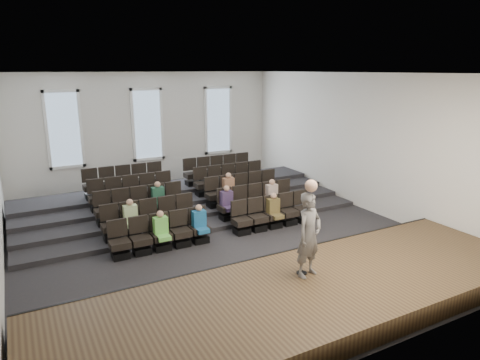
# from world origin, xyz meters

# --- Properties ---
(ground) EXTENTS (14.00, 14.00, 0.00)m
(ground) POSITION_xyz_m (0.00, 0.00, 0.00)
(ground) COLOR black
(ground) RESTS_ON ground
(ceiling) EXTENTS (12.00, 14.00, 0.02)m
(ceiling) POSITION_xyz_m (0.00, 0.00, 5.01)
(ceiling) COLOR white
(ceiling) RESTS_ON ground
(wall_back) EXTENTS (12.00, 0.04, 5.00)m
(wall_back) POSITION_xyz_m (0.00, 7.02, 2.50)
(wall_back) COLOR silver
(wall_back) RESTS_ON ground
(wall_front) EXTENTS (12.00, 0.04, 5.00)m
(wall_front) POSITION_xyz_m (0.00, -7.02, 2.50)
(wall_front) COLOR silver
(wall_front) RESTS_ON ground
(wall_right) EXTENTS (0.04, 14.00, 5.00)m
(wall_right) POSITION_xyz_m (6.02, 0.00, 2.50)
(wall_right) COLOR silver
(wall_right) RESTS_ON ground
(stage) EXTENTS (11.80, 3.60, 0.50)m
(stage) POSITION_xyz_m (0.00, -5.10, 0.25)
(stage) COLOR #4B3920
(stage) RESTS_ON ground
(stage_lip) EXTENTS (11.80, 0.06, 0.52)m
(stage_lip) POSITION_xyz_m (0.00, -3.33, 0.25)
(stage_lip) COLOR black
(stage_lip) RESTS_ON ground
(risers) EXTENTS (11.80, 4.80, 0.60)m
(risers) POSITION_xyz_m (0.00, 3.17, 0.20)
(risers) COLOR black
(risers) RESTS_ON ground
(seating_rows) EXTENTS (6.80, 4.70, 1.67)m
(seating_rows) POSITION_xyz_m (-0.00, 1.54, 0.68)
(seating_rows) COLOR black
(seating_rows) RESTS_ON ground
(windows) EXTENTS (8.44, 0.10, 3.24)m
(windows) POSITION_xyz_m (0.00, 6.95, 2.70)
(windows) COLOR white
(windows) RESTS_ON wall_back
(audience) EXTENTS (5.45, 2.64, 1.10)m
(audience) POSITION_xyz_m (0.00, 0.32, 0.81)
(audience) COLOR #70D254
(audience) RESTS_ON seating_rows
(speaker) EXTENTS (0.82, 0.65, 1.97)m
(speaker) POSITION_xyz_m (0.25, -4.67, 1.49)
(speaker) COLOR #5B5856
(speaker) RESTS_ON stage
(mic_stand) EXTENTS (0.25, 0.25, 1.50)m
(mic_stand) POSITION_xyz_m (0.19, -4.53, 0.94)
(mic_stand) COLOR black
(mic_stand) RESTS_ON stage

